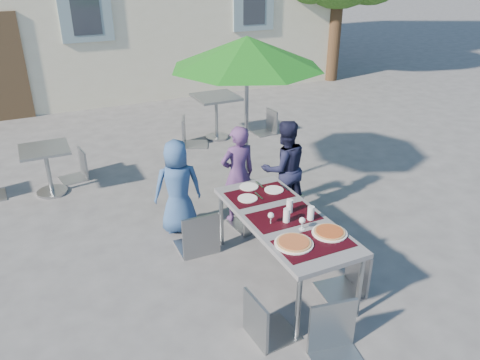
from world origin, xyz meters
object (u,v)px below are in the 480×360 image
chair_3 (265,292)px  chair_4 (353,245)px  chair_5 (341,305)px  dining_table (284,221)px  patio_umbrella (247,54)px  bg_chair_l_1 (189,114)px  bg_chair_r_1 (268,108)px  child_2 (284,168)px  bg_chair_r_0 (74,148)px  child_0 (178,187)px  chair_2 (288,194)px  chair_0 (197,208)px  pizza_near_right (329,232)px  cafe_table_0 (47,163)px  pizza_near_left (294,243)px  child_1 (238,174)px  cafe_table_1 (216,108)px  chair_1 (255,185)px

chair_3 → chair_4: chair_4 is taller
chair_5 → dining_table: bearing=82.7°
patio_umbrella → bg_chair_l_1: 2.59m
bg_chair_r_1 → chair_5: bearing=-112.6°
child_2 → bg_chair_r_0: bearing=-40.5°
child_0 → chair_2: size_ratio=1.44×
chair_2 → bg_chair_r_1: bearing=65.4°
chair_2 → chair_3: bearing=-126.4°
chair_0 → patio_umbrella: patio_umbrella is taller
pizza_near_right → cafe_table_0: (-2.31, 3.68, -0.29)m
pizza_near_left → chair_0: bearing=109.8°
pizza_near_right → chair_3: size_ratio=0.38×
chair_5 → child_1: bearing=84.2°
dining_table → pizza_near_right: size_ratio=5.38×
chair_3 → pizza_near_left: bearing=30.1°
child_1 → child_2: (0.63, -0.10, 0.01)m
cafe_table_1 → bg_chair_l_1: bg_chair_l_1 is taller
chair_2 → cafe_table_1: 3.46m
child_0 → bg_chair_r_1: bearing=-125.8°
pizza_near_left → chair_1: chair_1 is taller
cafe_table_0 → cafe_table_1: size_ratio=0.86×
cafe_table_0 → cafe_table_1: bearing=19.3°
chair_3 → bg_chair_r_0: bearing=103.5°
child_2 → chair_5: 2.60m
child_2 → chair_0: child_2 is taller
child_1 → chair_2: 0.69m
child_2 → chair_4: bearing=87.3°
child_2 → child_0: bearing=-3.0°
child_0 → chair_4: size_ratio=1.29×
chair_0 → chair_3: size_ratio=1.12×
pizza_near_right → chair_5: (-0.39, -0.74, -0.19)m
chair_5 → patio_umbrella: 3.61m
chair_3 → chair_5: chair_5 is taller
chair_3 → chair_4: 1.15m
cafe_table_0 → chair_4: bearing=-54.9°
pizza_near_right → chair_0: size_ratio=0.34×
pizza_near_left → child_1: child_1 is taller
chair_1 → chair_5: 2.25m
chair_5 → bg_chair_r_1: size_ratio=1.13×
chair_2 → chair_4: chair_4 is taller
patio_umbrella → cafe_table_1: patio_umbrella is taller
bg_chair_r_1 → chair_0: bearing=-129.4°
chair_0 → child_0: bearing=93.6°
pizza_near_left → cafe_table_0: bearing=117.3°
pizza_near_left → bg_chair_l_1: 4.71m
child_0 → cafe_table_0: 2.27m
child_0 → chair_5: size_ratio=1.22×
dining_table → pizza_near_left: 0.52m
chair_3 → chair_0: bearing=91.7°
child_1 → chair_3: (-0.71, -2.07, -0.12)m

